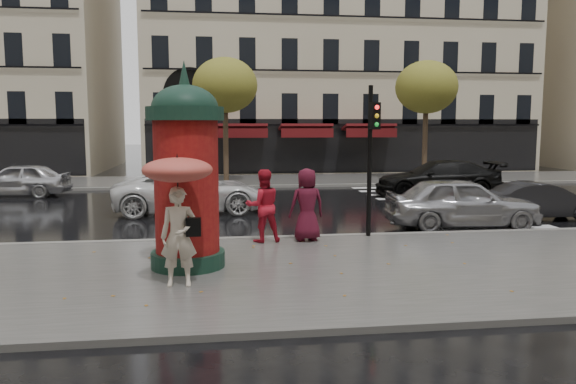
{
  "coord_description": "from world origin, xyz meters",
  "views": [
    {
      "loc": [
        -2.72,
        -11.93,
        3.16
      ],
      "look_at": [
        -0.91,
        1.5,
        1.52
      ],
      "focal_mm": 35.0,
      "sensor_mm": 36.0,
      "label": 1
    }
  ],
  "objects": [
    {
      "name": "ground",
      "position": [
        0.0,
        0.0,
        0.0
      ],
      "size": [
        160.0,
        160.0,
        0.0
      ],
      "primitive_type": "plane",
      "color": "black",
      "rests_on": "ground"
    },
    {
      "name": "near_sidewalk",
      "position": [
        0.0,
        -0.5,
        0.06
      ],
      "size": [
        90.0,
        7.0,
        0.12
      ],
      "primitive_type": "cube",
      "color": "#474744",
      "rests_on": "ground"
    },
    {
      "name": "far_sidewalk",
      "position": [
        0.0,
        19.0,
        0.06
      ],
      "size": [
        90.0,
        6.0,
        0.12
      ],
      "primitive_type": "cube",
      "color": "#474744",
      "rests_on": "ground"
    },
    {
      "name": "near_kerb",
      "position": [
        0.0,
        3.0,
        0.07
      ],
      "size": [
        90.0,
        0.25,
        0.14
      ],
      "primitive_type": "cube",
      "color": "slate",
      "rests_on": "ground"
    },
    {
      "name": "far_kerb",
      "position": [
        0.0,
        16.0,
        0.07
      ],
      "size": [
        90.0,
        0.25,
        0.14
      ],
      "primitive_type": "cube",
      "color": "slate",
      "rests_on": "ground"
    },
    {
      "name": "zebra_crossing",
      "position": [
        6.0,
        9.6,
        0.01
      ],
      "size": [
        3.6,
        11.75,
        0.01
      ],
      "primitive_type": "cube",
      "color": "silver",
      "rests_on": "ground"
    },
    {
      "name": "bldg_far_corner",
      "position": [
        6.0,
        30.0,
        11.31
      ],
      "size": [
        26.0,
        14.0,
        22.9
      ],
      "color": "#B7A88C",
      "rests_on": "ground"
    },
    {
      "name": "tree_far_left",
      "position": [
        -2.0,
        18.0,
        5.17
      ],
      "size": [
        3.4,
        3.4,
        6.64
      ],
      "color": "#38281C",
      "rests_on": "ground"
    },
    {
      "name": "tree_far_right",
      "position": [
        9.0,
        18.0,
        5.17
      ],
      "size": [
        3.4,
        3.4,
        6.64
      ],
      "color": "#38281C",
      "rests_on": "ground"
    },
    {
      "name": "woman_umbrella",
      "position": [
        -3.36,
        -1.38,
        1.78
      ],
      "size": [
        1.31,
        1.31,
        2.51
      ],
      "color": "beige",
      "rests_on": "near_sidewalk"
    },
    {
      "name": "woman_red",
      "position": [
        -1.44,
        2.4,
        1.07
      ],
      "size": [
        1.01,
        0.84,
        1.89
      ],
      "primitive_type": "imported",
      "rotation": [
        0.0,
        0.0,
        3.29
      ],
      "color": "red",
      "rests_on": "near_sidewalk"
    },
    {
      "name": "man_burgundy",
      "position": [
        -0.29,
        2.4,
        1.07
      ],
      "size": [
        1.02,
        0.75,
        1.91
      ],
      "primitive_type": "imported",
      "rotation": [
        0.0,
        0.0,
        3.31
      ],
      "color": "#4B0F1F",
      "rests_on": "near_sidewalk"
    },
    {
      "name": "morris_column",
      "position": [
        -3.27,
        0.05,
        2.21
      ],
      "size": [
        1.62,
        1.62,
        4.36
      ],
      "color": "#122F23",
      "rests_on": "near_sidewalk"
    },
    {
      "name": "traffic_light",
      "position": [
        1.52,
        2.72,
        2.59
      ],
      "size": [
        0.3,
        0.4,
        4.08
      ],
      "color": "black",
      "rests_on": "near_sidewalk"
    },
    {
      "name": "car_silver",
      "position": [
        4.83,
        4.2,
        0.79
      ],
      "size": [
        4.76,
        2.22,
        1.58
      ],
      "primitive_type": "imported",
      "rotation": [
        0.0,
        0.0,
        1.49
      ],
      "color": "#99999E",
      "rests_on": "ground"
    },
    {
      "name": "car_darkgrey",
      "position": [
        8.14,
        5.31,
        0.62
      ],
      "size": [
        3.84,
        1.48,
        1.25
      ],
      "primitive_type": "imported",
      "rotation": [
        0.0,
        0.0,
        1.53
      ],
      "color": "black",
      "rests_on": "ground"
    },
    {
      "name": "car_white",
      "position": [
        -3.51,
        8.37,
        0.76
      ],
      "size": [
        5.65,
        2.88,
        1.53
      ],
      "primitive_type": "imported",
      "rotation": [
        0.0,
        0.0,
        1.63
      ],
      "color": "silver",
      "rests_on": "ground"
    },
    {
      "name": "car_black",
      "position": [
        7.14,
        11.61,
        0.79
      ],
      "size": [
        5.66,
        2.75,
        1.59
      ],
      "primitive_type": "imported",
      "rotation": [
        0.0,
        0.0,
        -1.67
      ],
      "color": "black",
      "rests_on": "ground"
    },
    {
      "name": "car_far_silver",
      "position": [
        -11.19,
        13.94,
        0.74
      ],
      "size": [
        4.45,
        2.03,
        1.48
      ],
      "primitive_type": "imported",
      "rotation": [
        0.0,
        0.0,
        -1.64
      ],
      "color": "#BCBDC2",
      "rests_on": "ground"
    }
  ]
}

